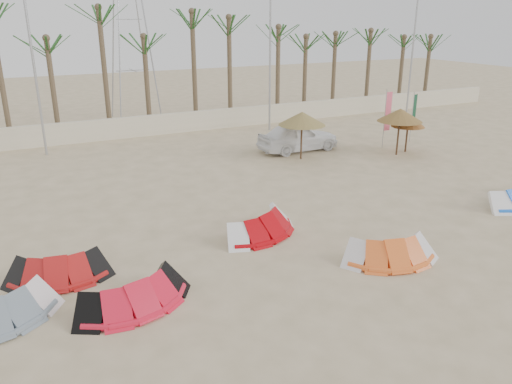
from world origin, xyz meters
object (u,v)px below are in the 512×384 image
kite_red_left (56,265)px  parasol_right (408,121)px  kite_blue (508,191)px  parasol_left (302,118)px  kite_red_mid (132,289)px  car (298,137)px  kite_orange (385,247)px  parasol_mid (400,115)px  kite_red_right (258,221)px

kite_red_left → parasol_right: parasol_right is taller
kite_blue → parasol_left: parasol_left is taller
kite_red_mid → car: car is taller
car → kite_orange: bearing=160.0°
kite_red_mid → parasol_mid: size_ratio=1.35×
kite_red_mid → parasol_right: size_ratio=1.62×
kite_blue → parasol_right: size_ratio=1.81×
parasol_left → parasol_right: parasol_left is taller
parasol_mid → parasol_right: parasol_mid is taller
kite_red_mid → kite_blue: bearing=3.0°
parasol_mid → parasol_right: (0.88, 0.26, -0.43)m
parasol_left → parasol_mid: bearing=-17.9°
parasol_mid → kite_red_right: bearing=-153.0°
kite_orange → kite_red_right: bearing=126.4°
parasol_left → parasol_mid: size_ratio=0.99×
kite_red_left → kite_orange: same height
kite_red_right → car: (7.11, 9.08, 0.37)m
kite_red_right → parasol_right: (12.43, 6.14, 1.37)m
kite_red_left → parasol_left: bearing=30.6°
kite_red_right → kite_orange: size_ratio=1.09×
kite_red_right → car: car is taller
kite_red_left → parasol_mid: size_ratio=1.21×
kite_red_mid → car: size_ratio=0.75×
kite_blue → kite_red_left: bearing=175.0°
kite_blue → parasol_right: bearing=77.8°
kite_red_right → parasol_left: (6.38, 7.54, 1.77)m
kite_blue → car: (-3.60, 10.85, 0.37)m
kite_red_left → kite_red_right: size_ratio=0.86×
parasol_mid → kite_red_left: bearing=-161.5°
kite_blue → parasol_mid: parasol_mid is taller
kite_red_right → parasol_mid: 13.08m
kite_red_left → kite_red_right: bearing=2.0°
kite_blue → kite_red_right: bearing=170.6°
kite_blue → car: 11.44m
kite_red_left → kite_orange: size_ratio=0.94×
kite_red_right → parasol_mid: bearing=27.0°
parasol_right → kite_red_left: bearing=-161.6°
parasol_right → kite_blue: bearing=-102.2°
kite_red_mid → kite_red_left: bearing=125.1°
kite_red_mid → car: bearing=43.7°
kite_red_left → parasol_left: (13.13, 7.78, 1.78)m
kite_red_mid → parasol_right: parasol_right is taller
kite_orange → car: 13.46m
kite_orange → car: car is taller
kite_red_right → kite_orange: 4.49m
parasol_mid → parasol_right: size_ratio=1.20×
kite_orange → parasol_right: parasol_right is taller
kite_red_left → kite_blue: same height
kite_blue → parasol_mid: (0.83, 7.65, 1.79)m
kite_red_right → kite_blue: size_ratio=0.93×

